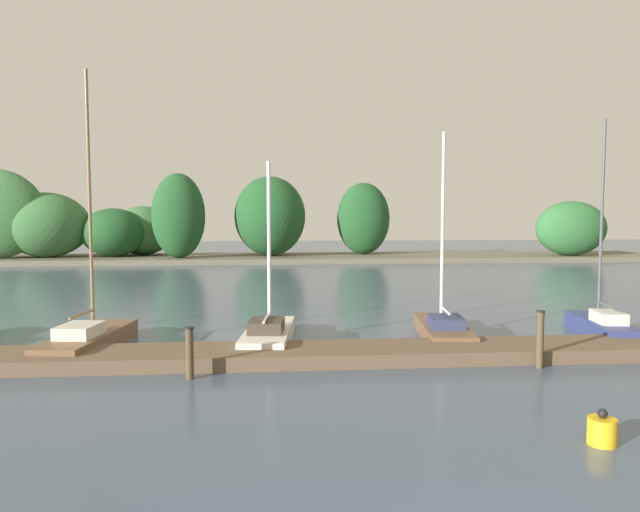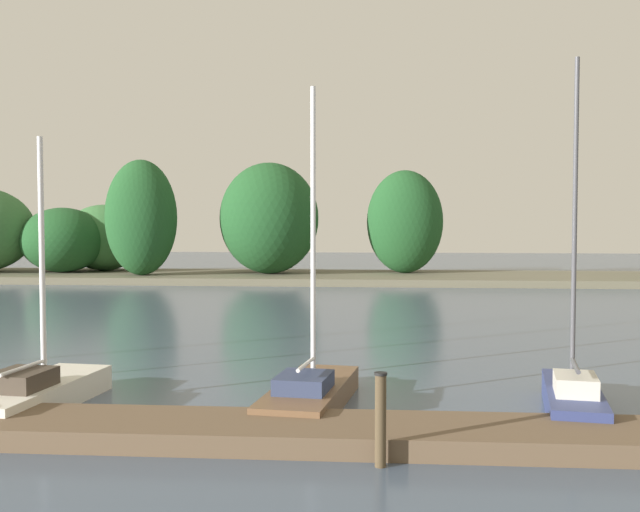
{
  "view_description": "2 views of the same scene",
  "coord_description": "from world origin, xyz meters",
  "px_view_note": "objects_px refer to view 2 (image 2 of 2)",
  "views": [
    {
      "loc": [
        -2.43,
        -3.62,
        3.65
      ],
      "look_at": [
        -1.14,
        11.56,
        2.57
      ],
      "focal_mm": 31.38,
      "sensor_mm": 36.0,
      "label": 1
    },
    {
      "loc": [
        4.0,
        -1.89,
        3.63
      ],
      "look_at": [
        2.88,
        11.8,
        2.96
      ],
      "focal_mm": 42.91,
      "sensor_mm": 36.0,
      "label": 2
    }
  ],
  "objects_px": {
    "sailboat_2": "(39,390)",
    "mooring_piling_2": "(381,419)",
    "sailboat_4": "(573,395)",
    "sailboat_3": "(311,390)"
  },
  "relations": [
    {
      "from": "sailboat_4",
      "to": "mooring_piling_2",
      "type": "height_order",
      "value": "sailboat_4"
    },
    {
      "from": "sailboat_2",
      "to": "mooring_piling_2",
      "type": "distance_m",
      "value": 7.18
    },
    {
      "from": "mooring_piling_2",
      "to": "sailboat_4",
      "type": "bearing_deg",
      "value": 42.81
    },
    {
      "from": "sailboat_2",
      "to": "mooring_piling_2",
      "type": "bearing_deg",
      "value": -108.34
    },
    {
      "from": "sailboat_2",
      "to": "mooring_piling_2",
      "type": "relative_size",
      "value": 3.73
    },
    {
      "from": "sailboat_3",
      "to": "mooring_piling_2",
      "type": "height_order",
      "value": "sailboat_3"
    },
    {
      "from": "mooring_piling_2",
      "to": "sailboat_3",
      "type": "bearing_deg",
      "value": 111.23
    },
    {
      "from": "sailboat_4",
      "to": "sailboat_2",
      "type": "bearing_deg",
      "value": 101.08
    },
    {
      "from": "sailboat_3",
      "to": "sailboat_4",
      "type": "bearing_deg",
      "value": -84.69
    },
    {
      "from": "sailboat_2",
      "to": "sailboat_4",
      "type": "height_order",
      "value": "sailboat_4"
    }
  ]
}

